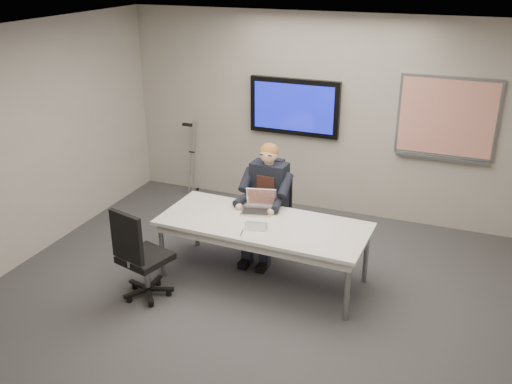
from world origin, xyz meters
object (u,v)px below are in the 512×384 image
at_px(conference_table, 263,229).
at_px(seated_person, 264,214).
at_px(office_chair_near, 143,270).
at_px(office_chair_far, 271,225).
at_px(laptop, 258,205).

distance_m(conference_table, seated_person, 0.56).
relative_size(conference_table, office_chair_near, 2.20).
xyz_separation_m(office_chair_far, laptop, (0.02, -0.49, 0.48)).
bearing_deg(conference_table, office_chair_far, 105.21).
bearing_deg(office_chair_far, seated_person, -81.31).
height_order(seated_person, laptop, seated_person).
relative_size(office_chair_far, office_chair_near, 0.90).
height_order(office_chair_far, laptop, laptop).
bearing_deg(seated_person, office_chair_far, 91.38).
xyz_separation_m(conference_table, laptop, (-0.17, 0.28, 0.15)).
bearing_deg(conference_table, laptop, 122.71).
xyz_separation_m(office_chair_near, seated_person, (0.87, 1.36, 0.24)).
height_order(office_chair_far, seated_person, seated_person).
distance_m(conference_table, laptop, 0.36).
height_order(office_chair_near, laptop, office_chair_near).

